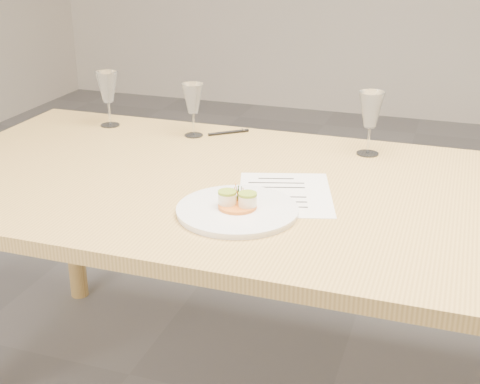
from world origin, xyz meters
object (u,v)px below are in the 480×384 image
(wine_glass_0, at_px, (107,88))
(dinner_plate, at_px, (238,209))
(ballpoint_pen, at_px, (229,132))
(wine_glass_1, at_px, (193,100))
(dining_table, at_px, (335,217))
(wine_glass_2, at_px, (371,111))
(recipe_sheet, at_px, (285,194))

(wine_glass_0, bearing_deg, dinner_plate, -40.36)
(ballpoint_pen, bearing_deg, wine_glass_1, 170.20)
(dining_table, bearing_deg, wine_glass_2, 85.38)
(wine_glass_0, height_order, wine_glass_1, wine_glass_0)
(dinner_plate, distance_m, wine_glass_0, 0.89)
(recipe_sheet, relative_size, wine_glass_1, 2.06)
(dining_table, distance_m, ballpoint_pen, 0.62)
(dinner_plate, height_order, recipe_sheet, dinner_plate)
(recipe_sheet, height_order, wine_glass_0, wine_glass_0)
(recipe_sheet, height_order, wine_glass_2, wine_glass_2)
(recipe_sheet, bearing_deg, wine_glass_1, 120.05)
(dinner_plate, distance_m, wine_glass_2, 0.62)
(dining_table, height_order, dinner_plate, dinner_plate)
(dinner_plate, distance_m, ballpoint_pen, 0.66)
(recipe_sheet, xyz_separation_m, wine_glass_2, (0.16, 0.40, 0.14))
(wine_glass_0, xyz_separation_m, wine_glass_1, (0.33, -0.02, -0.01))
(wine_glass_1, height_order, wine_glass_2, wine_glass_2)
(recipe_sheet, bearing_deg, dining_table, 1.81)
(wine_glass_1, bearing_deg, wine_glass_0, 177.31)
(dining_table, height_order, wine_glass_2, wine_glass_2)
(wine_glass_0, height_order, wine_glass_2, wine_glass_2)
(wine_glass_2, bearing_deg, wine_glass_1, 179.97)
(recipe_sheet, distance_m, wine_glass_1, 0.60)
(dinner_plate, relative_size, recipe_sheet, 0.83)
(ballpoint_pen, xyz_separation_m, wine_glass_1, (-0.10, -0.06, 0.12))
(recipe_sheet, distance_m, wine_glass_0, 0.87)
(dinner_plate, bearing_deg, ballpoint_pen, 111.59)
(recipe_sheet, bearing_deg, dinner_plate, -133.17)
(dining_table, distance_m, wine_glass_0, 0.98)
(dinner_plate, bearing_deg, dining_table, 44.36)
(wine_glass_0, xyz_separation_m, wine_glass_2, (0.91, -0.02, 0.00))
(recipe_sheet, bearing_deg, wine_glass_0, 134.27)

